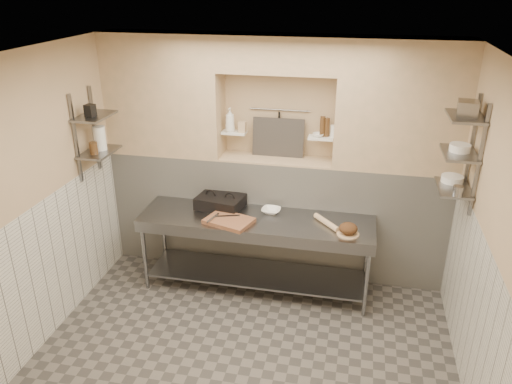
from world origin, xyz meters
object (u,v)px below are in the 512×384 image
(mixing_bowl, at_px, (271,211))
(prep_table, at_px, (256,239))
(panini_press, at_px, (220,202))
(bread_loaf, at_px, (348,228))
(jug_left, at_px, (100,138))
(cutting_board, at_px, (229,221))
(bottle_soap, at_px, (230,120))
(rolling_pin, at_px, (326,222))
(bowl_alcove, at_px, (318,135))

(mixing_bowl, bearing_deg, prep_table, -126.41)
(panini_press, distance_m, bread_loaf, 1.52)
(panini_press, distance_m, jug_left, 1.50)
(cutting_board, bearing_deg, mixing_bowl, 39.71)
(panini_press, bearing_deg, prep_table, -15.07)
(prep_table, bearing_deg, bottle_soap, 127.78)
(rolling_pin, bearing_deg, bread_loaf, -35.78)
(cutting_board, distance_m, bowl_alcove, 1.38)
(bottle_soap, relative_size, bowl_alcove, 2.25)
(bread_loaf, bearing_deg, jug_left, 178.56)
(cutting_board, distance_m, rolling_pin, 1.05)
(mixing_bowl, distance_m, bread_loaf, 0.94)
(panini_press, height_order, bowl_alcove, bowl_alcove)
(mixing_bowl, xyz_separation_m, rolling_pin, (0.64, -0.17, 0.00))
(mixing_bowl, bearing_deg, rolling_pin, -14.87)
(cutting_board, relative_size, bowl_alcove, 3.94)
(prep_table, xyz_separation_m, cutting_board, (-0.27, -0.15, 0.28))
(jug_left, bearing_deg, cutting_board, -2.53)
(rolling_pin, bearing_deg, bowl_alcove, 108.49)
(bowl_alcove, bearing_deg, bread_loaf, -59.65)
(rolling_pin, bearing_deg, bottle_soap, 156.28)
(mixing_bowl, relative_size, jug_left, 0.81)
(bread_loaf, distance_m, jug_left, 2.83)
(mixing_bowl, bearing_deg, jug_left, -171.69)
(rolling_pin, relative_size, bottle_soap, 1.42)
(rolling_pin, bearing_deg, cutting_board, -170.92)
(panini_press, bearing_deg, jug_left, -158.05)
(prep_table, relative_size, panini_press, 4.61)
(bowl_alcove, bearing_deg, prep_table, -136.45)
(rolling_pin, height_order, bottle_soap, bottle_soap)
(bread_loaf, bearing_deg, bottle_soap, 154.08)
(bowl_alcove, bearing_deg, mixing_bowl, -140.35)
(mixing_bowl, relative_size, bread_loaf, 1.11)
(bread_loaf, relative_size, bowl_alcove, 1.54)
(panini_press, height_order, jug_left, jug_left)
(panini_press, xyz_separation_m, jug_left, (-1.25, -0.29, 0.77))
(rolling_pin, relative_size, jug_left, 1.51)
(bread_loaf, height_order, jug_left, jug_left)
(rolling_pin, distance_m, bread_loaf, 0.29)
(cutting_board, bearing_deg, panini_press, 118.89)
(cutting_board, xyz_separation_m, bottle_soap, (-0.15, 0.69, 0.93))
(panini_press, relative_size, cutting_board, 1.15)
(mixing_bowl, bearing_deg, cutting_board, -140.29)
(panini_press, xyz_separation_m, bowl_alcove, (1.05, 0.36, 0.76))
(rolling_pin, bearing_deg, panini_press, 171.28)
(panini_press, distance_m, cutting_board, 0.41)
(mixing_bowl, height_order, jug_left, jug_left)
(mixing_bowl, height_order, rolling_pin, rolling_pin)
(prep_table, xyz_separation_m, bread_loaf, (1.01, -0.15, 0.33))
(cutting_board, bearing_deg, bowl_alcove, 39.68)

